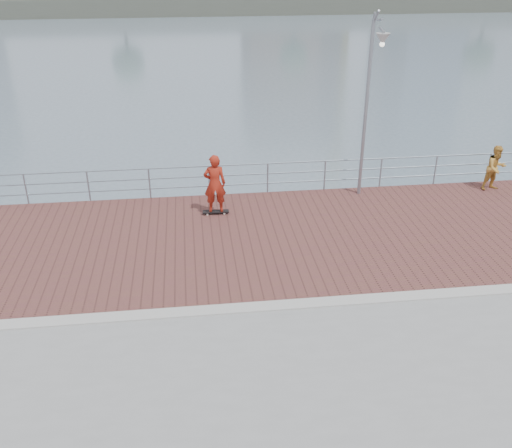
{
  "coord_description": "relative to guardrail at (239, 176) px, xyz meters",
  "views": [
    {
      "loc": [
        -1.65,
        -11.45,
        8.11
      ],
      "look_at": [
        0.0,
        2.0,
        1.3
      ],
      "focal_mm": 40.0,
      "sensor_mm": 36.0,
      "label": 1
    }
  ],
  "objects": [
    {
      "name": "skateboarder",
      "position": [
        -0.91,
        -1.57,
        0.39
      ],
      "size": [
        0.72,
        0.48,
        1.95
      ],
      "primitive_type": "imported",
      "rotation": [
        0.0,
        0.0,
        3.12
      ],
      "color": "#A92716",
      "rests_on": "skateboard"
    },
    {
      "name": "water",
      "position": [
        -0.0,
        -7.0,
        -2.69
      ],
      "size": [
        400.0,
        400.0,
        0.0
      ],
      "primitive_type": "plane",
      "color": "slate",
      "rests_on": "ground"
    },
    {
      "name": "curb",
      "position": [
        -0.0,
        -7.0,
        -0.66
      ],
      "size": [
        40.0,
        0.4,
        0.06
      ],
      "primitive_type": "cube",
      "color": "#B7B5AD",
      "rests_on": "seawall"
    },
    {
      "name": "street_lamp",
      "position": [
        4.22,
        -0.93,
        3.5
      ],
      "size": [
        0.43,
        1.25,
        5.9
      ],
      "color": "gray",
      "rests_on": "brick_lane"
    },
    {
      "name": "guardrail",
      "position": [
        0.0,
        0.0,
        0.0
      ],
      "size": [
        39.06,
        0.06,
        1.13
      ],
      "color": "#8C9EA8",
      "rests_on": "brick_lane"
    },
    {
      "name": "skateboard",
      "position": [
        -0.91,
        -1.57,
        -0.59
      ],
      "size": [
        0.86,
        0.24,
        0.1
      ],
      "rotation": [
        0.0,
        0.0,
        -0.02
      ],
      "color": "black",
      "rests_on": "brick_lane"
    },
    {
      "name": "bystander",
      "position": [
        9.08,
        -0.73,
        0.14
      ],
      "size": [
        0.89,
        0.75,
        1.63
      ],
      "primitive_type": "imported",
      "rotation": [
        0.0,
        0.0,
        0.18
      ],
      "color": "gold",
      "rests_on": "brick_lane"
    },
    {
      "name": "brick_lane",
      "position": [
        -0.0,
        -3.4,
        -0.68
      ],
      "size": [
        40.0,
        6.8,
        0.02
      ],
      "primitive_type": "cube",
      "color": "brown",
      "rests_on": "seawall"
    }
  ]
}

